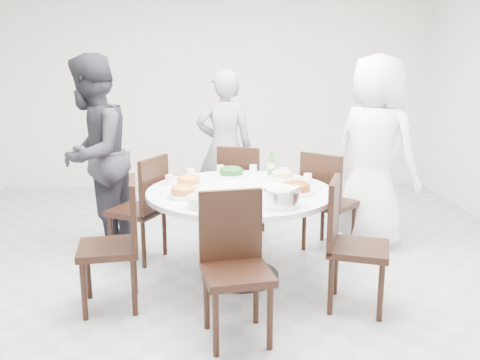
{
  "coord_description": "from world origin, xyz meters",
  "views": [
    {
      "loc": [
        -0.02,
        -4.15,
        1.76
      ],
      "look_at": [
        0.19,
        -0.16,
        0.82
      ],
      "focal_mm": 38.0,
      "sensor_mm": 36.0,
      "label": 1
    }
  ],
  "objects_px": {
    "chair_nw": "(137,208)",
    "diner_left": "(93,155)",
    "diner_middle": "(224,148)",
    "chair_se": "(359,246)",
    "diner_right": "(374,152)",
    "dining_table": "(240,234)",
    "chair_s": "(237,270)",
    "soup_bowl": "(205,201)",
    "beverage_bottle": "(271,164)",
    "chair_ne": "(330,201)",
    "rice_bowl": "(281,198)",
    "chair_sw": "(108,245)",
    "chair_n": "(243,190)"
  },
  "relations": [
    {
      "from": "chair_nw",
      "to": "diner_left",
      "type": "xyz_separation_m",
      "value": [
        -0.42,
        0.26,
        0.44
      ]
    },
    {
      "from": "diner_middle",
      "to": "diner_left",
      "type": "relative_size",
      "value": 0.92
    },
    {
      "from": "chair_se",
      "to": "diner_left",
      "type": "distance_m",
      "value": 2.54
    },
    {
      "from": "diner_right",
      "to": "chair_nw",
      "type": "bearing_deg",
      "value": 58.74
    },
    {
      "from": "dining_table",
      "to": "diner_middle",
      "type": "height_order",
      "value": "diner_middle"
    },
    {
      "from": "chair_s",
      "to": "diner_right",
      "type": "xyz_separation_m",
      "value": [
        1.4,
        1.74,
        0.44
      ]
    },
    {
      "from": "chair_s",
      "to": "diner_middle",
      "type": "height_order",
      "value": "diner_middle"
    },
    {
      "from": "soup_bowl",
      "to": "beverage_bottle",
      "type": "relative_size",
      "value": 1.11
    },
    {
      "from": "chair_ne",
      "to": "chair_nw",
      "type": "distance_m",
      "value": 1.78
    },
    {
      "from": "diner_left",
      "to": "rice_bowl",
      "type": "bearing_deg",
      "value": 62.73
    },
    {
      "from": "chair_se",
      "to": "chair_ne",
      "type": "bearing_deg",
      "value": 16.2
    },
    {
      "from": "beverage_bottle",
      "to": "diner_right",
      "type": "bearing_deg",
      "value": 15.8
    },
    {
      "from": "diner_left",
      "to": "chair_se",
      "type": "bearing_deg",
      "value": 68.49
    },
    {
      "from": "diner_middle",
      "to": "chair_sw",
      "type": "bearing_deg",
      "value": 62.5
    },
    {
      "from": "chair_ne",
      "to": "beverage_bottle",
      "type": "distance_m",
      "value": 0.7
    },
    {
      "from": "chair_s",
      "to": "diner_left",
      "type": "distance_m",
      "value": 2.15
    },
    {
      "from": "soup_bowl",
      "to": "chair_sw",
      "type": "bearing_deg",
      "value": -179.46
    },
    {
      "from": "chair_s",
      "to": "soup_bowl",
      "type": "xyz_separation_m",
      "value": [
        -0.2,
        0.5,
        0.31
      ]
    },
    {
      "from": "chair_s",
      "to": "rice_bowl",
      "type": "distance_m",
      "value": 0.68
    },
    {
      "from": "chair_se",
      "to": "diner_left",
      "type": "bearing_deg",
      "value": 77.81
    },
    {
      "from": "chair_n",
      "to": "soup_bowl",
      "type": "relative_size",
      "value": 3.82
    },
    {
      "from": "rice_bowl",
      "to": "chair_sw",
      "type": "bearing_deg",
      "value": 179.99
    },
    {
      "from": "chair_n",
      "to": "chair_se",
      "type": "relative_size",
      "value": 1.0
    },
    {
      "from": "beverage_bottle",
      "to": "dining_table",
      "type": "bearing_deg",
      "value": -121.91
    },
    {
      "from": "chair_ne",
      "to": "diner_right",
      "type": "xyz_separation_m",
      "value": [
        0.45,
        0.17,
        0.44
      ]
    },
    {
      "from": "dining_table",
      "to": "chair_se",
      "type": "height_order",
      "value": "chair_se"
    },
    {
      "from": "chair_ne",
      "to": "chair_se",
      "type": "height_order",
      "value": "same"
    },
    {
      "from": "dining_table",
      "to": "diner_middle",
      "type": "distance_m",
      "value": 1.6
    },
    {
      "from": "chair_n",
      "to": "rice_bowl",
      "type": "bearing_deg",
      "value": 115.28
    },
    {
      "from": "diner_middle",
      "to": "rice_bowl",
      "type": "bearing_deg",
      "value": 96.52
    },
    {
      "from": "chair_se",
      "to": "diner_right",
      "type": "xyz_separation_m",
      "value": [
        0.51,
        1.35,
        0.44
      ]
    },
    {
      "from": "chair_ne",
      "to": "chair_n",
      "type": "relative_size",
      "value": 1.0
    },
    {
      "from": "chair_se",
      "to": "beverage_bottle",
      "type": "bearing_deg",
      "value": 45.09
    },
    {
      "from": "soup_bowl",
      "to": "chair_nw",
      "type": "bearing_deg",
      "value": 123.99
    },
    {
      "from": "chair_s",
      "to": "beverage_bottle",
      "type": "distance_m",
      "value": 1.54
    },
    {
      "from": "chair_ne",
      "to": "chair_n",
      "type": "xyz_separation_m",
      "value": [
        -0.79,
        0.45,
        0.0
      ]
    },
    {
      "from": "diner_middle",
      "to": "diner_right",
      "type": "bearing_deg",
      "value": 148.39
    },
    {
      "from": "chair_nw",
      "to": "chair_s",
      "type": "height_order",
      "value": "same"
    },
    {
      "from": "chair_nw",
      "to": "chair_sw",
      "type": "distance_m",
      "value": 0.94
    },
    {
      "from": "soup_bowl",
      "to": "dining_table",
      "type": "bearing_deg",
      "value": 59.44
    },
    {
      "from": "diner_right",
      "to": "soup_bowl",
      "type": "relative_size",
      "value": 7.35
    },
    {
      "from": "beverage_bottle",
      "to": "soup_bowl",
      "type": "bearing_deg",
      "value": -121.25
    },
    {
      "from": "chair_s",
      "to": "chair_se",
      "type": "distance_m",
      "value": 0.97
    },
    {
      "from": "chair_nw",
      "to": "rice_bowl",
      "type": "bearing_deg",
      "value": 77.68
    },
    {
      "from": "diner_right",
      "to": "rice_bowl",
      "type": "distance_m",
      "value": 1.64
    },
    {
      "from": "diner_left",
      "to": "beverage_bottle",
      "type": "distance_m",
      "value": 1.64
    },
    {
      "from": "chair_ne",
      "to": "diner_left",
      "type": "height_order",
      "value": "diner_left"
    },
    {
      "from": "soup_bowl",
      "to": "chair_ne",
      "type": "bearing_deg",
      "value": 42.9
    },
    {
      "from": "chair_n",
      "to": "diner_right",
      "type": "distance_m",
      "value": 1.35
    },
    {
      "from": "chair_ne",
      "to": "diner_left",
      "type": "distance_m",
      "value": 2.25
    }
  ]
}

